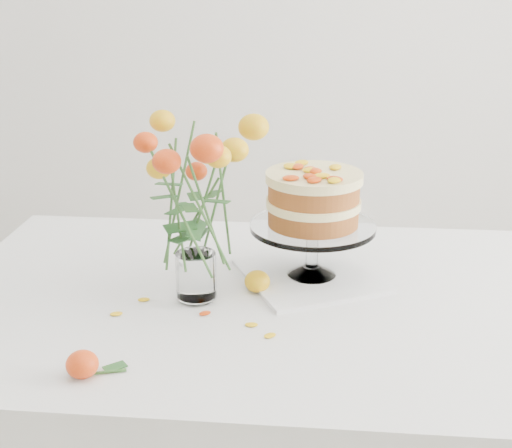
% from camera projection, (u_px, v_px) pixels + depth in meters
% --- Properties ---
extents(table, '(1.43, 0.93, 0.76)m').
position_uv_depth(table, '(267.00, 329.00, 1.57)').
color(table, tan).
rests_on(table, ground).
extents(napkin, '(0.38, 0.38, 0.01)m').
position_uv_depth(napkin, '(311.00, 276.00, 1.63)').
color(napkin, white).
rests_on(napkin, table).
extents(cake_stand, '(0.28, 0.28, 0.25)m').
position_uv_depth(cake_stand, '(313.00, 204.00, 1.57)').
color(cake_stand, white).
rests_on(cake_stand, napkin).
extents(rose_vase, '(0.30, 0.30, 0.43)m').
position_uv_depth(rose_vase, '(193.00, 188.00, 1.44)').
color(rose_vase, white).
rests_on(rose_vase, table).
extents(loose_rose_near, '(0.10, 0.06, 0.05)m').
position_uv_depth(loose_rose_near, '(258.00, 281.00, 1.55)').
color(loose_rose_near, orange).
rests_on(loose_rose_near, table).
extents(loose_rose_far, '(0.10, 0.06, 0.05)m').
position_uv_depth(loose_rose_far, '(83.00, 364.00, 1.23)').
color(loose_rose_far, red).
rests_on(loose_rose_far, table).
extents(stray_petal_a, '(0.03, 0.02, 0.00)m').
position_uv_depth(stray_petal_a, '(205.00, 313.00, 1.46)').
color(stray_petal_a, yellow).
rests_on(stray_petal_a, table).
extents(stray_petal_b, '(0.03, 0.02, 0.00)m').
position_uv_depth(stray_petal_b, '(251.00, 325.00, 1.41)').
color(stray_petal_b, yellow).
rests_on(stray_petal_b, table).
extents(stray_petal_c, '(0.03, 0.02, 0.00)m').
position_uv_depth(stray_petal_c, '(270.00, 336.00, 1.37)').
color(stray_petal_c, yellow).
rests_on(stray_petal_c, table).
extents(stray_petal_d, '(0.03, 0.02, 0.00)m').
position_uv_depth(stray_petal_d, '(144.00, 300.00, 1.52)').
color(stray_petal_d, yellow).
rests_on(stray_petal_d, table).
extents(stray_petal_e, '(0.03, 0.02, 0.00)m').
position_uv_depth(stray_petal_e, '(116.00, 314.00, 1.46)').
color(stray_petal_e, yellow).
rests_on(stray_petal_e, table).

